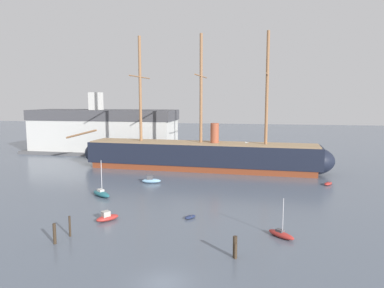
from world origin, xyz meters
name	(u,v)px	position (x,y,z in m)	size (l,w,h in m)	color
ground_plane	(164,284)	(0.00, 0.00, 0.00)	(400.00, 400.00, 0.00)	slate
tall_ship	(201,155)	(-4.77, 49.61, 3.19)	(60.97, 13.45, 29.31)	brown
motorboat_foreground_left	(107,217)	(-11.23, 14.04, 0.46)	(2.92, 3.22, 1.30)	#B22D28
sailboat_foreground_right	(281,234)	(10.35, 12.35, 0.38)	(3.28, 3.15, 4.56)	#B22D28
dinghy_near_centre	(190,217)	(-0.94, 16.81, 0.21)	(1.68, 1.88, 0.42)	#1E284C
sailboat_mid_left	(101,193)	(-16.94, 24.80, 0.49)	(4.45, 3.76, 5.88)	#236670
motorboat_alongside_bow	(151,180)	(-11.81, 35.19, 0.52)	(3.70, 2.01, 1.47)	#7FB2D6
dinghy_alongside_stern	(328,184)	(20.23, 39.41, 0.27)	(2.11, 2.41, 0.53)	#B22D28
dinghy_far_left	(109,160)	(-29.12, 55.97, 0.35)	(2.76, 3.08, 0.69)	gray
mooring_piling_nearest	(235,251)	(5.64, 5.94, 0.77)	(0.28, 0.28, 1.55)	#423323
mooring_piling_left_pair	(235,247)	(5.58, 6.14, 1.09)	(0.44, 0.44, 2.19)	#382B1E
mooring_piling_right_pair	(70,226)	(-13.20, 8.32, 1.19)	(0.24, 0.24, 2.37)	#382B1E
mooring_piling_midwater	(55,234)	(-13.72, 6.05, 1.13)	(0.34, 0.34, 2.26)	#382B1E
dockside_warehouse_left	(104,131)	(-36.60, 70.14, 6.18)	(45.08, 15.97, 17.40)	#565659
seagull_in_flight	(246,143)	(6.18, 16.13, 10.22)	(0.43, 1.25, 0.14)	silver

